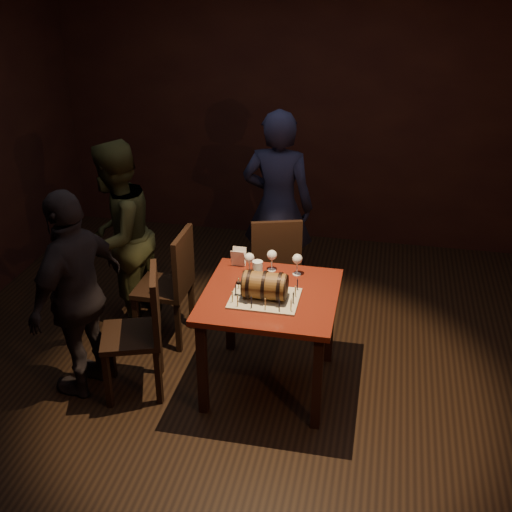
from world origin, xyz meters
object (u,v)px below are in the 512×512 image
chair_back (275,263)px  person_back (278,207)px  chair_left_front (142,326)px  barrel_cake (265,286)px  chair_left_rear (172,281)px  wine_glass_left (249,259)px  pub_table (270,308)px  wine_glass_mid (272,256)px  wine_glass_right (297,260)px  pint_of_ale (258,271)px  person_left_rear (117,237)px  person_left_front (77,294)px

chair_back → person_back: (-0.06, 0.43, 0.32)m
chair_back → chair_left_front: (-0.71, -1.12, 0.00)m
barrel_cake → chair_left_rear: barrel_cake is taller
barrel_cake → wine_glass_left: barrel_cake is taller
pub_table → wine_glass_mid: size_ratio=5.59×
person_back → wine_glass_right: bearing=109.6°
chair_left_rear → chair_back: bearing=32.8°
pint_of_ale → chair_left_front: size_ratio=0.16×
person_left_rear → person_left_front: bearing=16.3°
chair_back → person_back: person_back is taller
person_left_rear → person_back: bearing=133.4°
pub_table → wine_glass_mid: bearing=99.1°
wine_glass_left → wine_glass_right: same height
wine_glass_mid → chair_left_rear: bearing=172.9°
wine_glass_mid → person_left_front: person_left_front is taller
wine_glass_left → person_back: 1.06m
wine_glass_left → pub_table: bearing=-51.5°
wine_glass_right → chair_left_rear: 1.05m
chair_left_rear → person_back: 1.15m
chair_left_front → chair_back: bearing=57.5°
pub_table → chair_left_front: (-0.84, -0.23, -0.12)m
chair_left_rear → barrel_cake: bearing=-31.5°
wine_glass_right → chair_left_rear: bearing=172.9°
pint_of_ale → barrel_cake: bearing=-67.8°
person_left_rear → chair_left_rear: bearing=83.3°
barrel_cake → person_left_front: 1.26m
pub_table → chair_back: bearing=98.4°
person_back → person_left_rear: person_back is taller
wine_glass_right → pint_of_ale: size_ratio=1.07×
wine_glass_right → person_left_rear: person_left_rear is taller
wine_glass_mid → person_back: person_back is taller
barrel_cake → wine_glass_right: barrel_cake is taller
wine_glass_mid → pint_of_ale: (-0.07, -0.17, -0.04)m
chair_left_front → person_left_rear: bearing=121.6°
wine_glass_mid → pint_of_ale: wine_glass_mid is taller
wine_glass_left → wine_glass_mid: same height
pub_table → wine_glass_right: bearing=66.3°
person_left_front → person_left_rear: bearing=-161.7°
pub_table → person_back: size_ratio=0.54×
chair_left_front → person_left_front: 0.48m
pint_of_ale → chair_left_rear: chair_left_rear is taller
chair_back → chair_left_rear: bearing=-147.2°
barrel_cake → wine_glass_mid: (-0.03, 0.41, 0.01)m
wine_glass_left → pint_of_ale: size_ratio=1.07×
barrel_cake → person_left_rear: (-1.32, 0.67, -0.08)m
wine_glass_left → chair_left_front: size_ratio=0.17×
person_left_rear → person_left_front: (0.08, -0.86, -0.03)m
barrel_cake → pub_table: bearing=73.6°
pint_of_ale → chair_back: 0.79m
wine_glass_mid → chair_left_front: (-0.79, -0.56, -0.34)m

